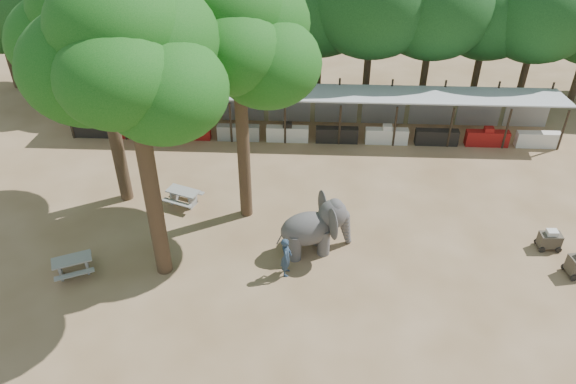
{
  "coord_description": "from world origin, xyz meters",
  "views": [
    {
      "loc": [
        -0.07,
        -14.95,
        16.15
      ],
      "look_at": [
        -1.0,
        5.0,
        2.0
      ],
      "focal_mm": 35.0,
      "sensor_mm": 36.0,
      "label": 1
    }
  ],
  "objects_px": {
    "cart_back": "(550,239)",
    "picnic_table_far": "(183,195)",
    "yard_tree_center": "(126,57)",
    "yard_tree_back": "(234,35)",
    "handler": "(286,257)",
    "elephant": "(316,227)",
    "picnic_table_near": "(73,264)",
    "yard_tree_left": "(92,33)"
  },
  "relations": [
    {
      "from": "yard_tree_left",
      "to": "picnic_table_far",
      "type": "bearing_deg",
      "value": -10.71
    },
    {
      "from": "yard_tree_left",
      "to": "yard_tree_back",
      "type": "height_order",
      "value": "yard_tree_back"
    },
    {
      "from": "yard_tree_center",
      "to": "picnic_table_far",
      "type": "xyz_separation_m",
      "value": [
        0.04,
        4.43,
        -8.71
      ]
    },
    {
      "from": "yard_tree_center",
      "to": "yard_tree_back",
      "type": "relative_size",
      "value": 1.06
    },
    {
      "from": "yard_tree_back",
      "to": "cart_back",
      "type": "xyz_separation_m",
      "value": [
        13.5,
        -2.06,
        -8.06
      ]
    },
    {
      "from": "elephant",
      "to": "handler",
      "type": "height_order",
      "value": "elephant"
    },
    {
      "from": "yard_tree_center",
      "to": "handler",
      "type": "relative_size",
      "value": 6.63
    },
    {
      "from": "yard_tree_center",
      "to": "picnic_table_near",
      "type": "bearing_deg",
      "value": -170.63
    },
    {
      "from": "elephant",
      "to": "cart_back",
      "type": "bearing_deg",
      "value": -14.98
    },
    {
      "from": "yard_tree_back",
      "to": "elephant",
      "type": "height_order",
      "value": "yard_tree_back"
    },
    {
      "from": "yard_tree_left",
      "to": "picnic_table_near",
      "type": "distance_m",
      "value": 9.52
    },
    {
      "from": "yard_tree_left",
      "to": "handler",
      "type": "height_order",
      "value": "yard_tree_left"
    },
    {
      "from": "yard_tree_center",
      "to": "handler",
      "type": "height_order",
      "value": "yard_tree_center"
    },
    {
      "from": "handler",
      "to": "cart_back",
      "type": "distance_m",
      "value": 11.51
    },
    {
      "from": "elephant",
      "to": "yard_tree_back",
      "type": "bearing_deg",
      "value": 124.55
    },
    {
      "from": "handler",
      "to": "picnic_table_near",
      "type": "xyz_separation_m",
      "value": [
        -8.72,
        -0.4,
        -0.4
      ]
    },
    {
      "from": "handler",
      "to": "yard_tree_center",
      "type": "bearing_deg",
      "value": 91.77
    },
    {
      "from": "yard_tree_center",
      "to": "cart_back",
      "type": "distance_m",
      "value": 18.77
    },
    {
      "from": "picnic_table_near",
      "to": "cart_back",
      "type": "height_order",
      "value": "cart_back"
    },
    {
      "from": "elephant",
      "to": "picnic_table_far",
      "type": "height_order",
      "value": "elephant"
    },
    {
      "from": "cart_back",
      "to": "picnic_table_far",
      "type": "bearing_deg",
      "value": 169.47
    },
    {
      "from": "yard_tree_left",
      "to": "picnic_table_far",
      "type": "distance_m",
      "value": 8.3
    },
    {
      "from": "picnic_table_far",
      "to": "cart_back",
      "type": "relative_size",
      "value": 1.9
    },
    {
      "from": "yard_tree_left",
      "to": "picnic_table_near",
      "type": "relative_size",
      "value": 5.52
    },
    {
      "from": "yard_tree_left",
      "to": "handler",
      "type": "bearing_deg",
      "value": -32.29
    },
    {
      "from": "yard_tree_center",
      "to": "cart_back",
      "type": "height_order",
      "value": "yard_tree_center"
    },
    {
      "from": "yard_tree_center",
      "to": "elephant",
      "type": "height_order",
      "value": "yard_tree_center"
    },
    {
      "from": "handler",
      "to": "picnic_table_near",
      "type": "height_order",
      "value": "handler"
    },
    {
      "from": "yard_tree_center",
      "to": "yard_tree_back",
      "type": "distance_m",
      "value": 5.04
    },
    {
      "from": "handler",
      "to": "picnic_table_far",
      "type": "bearing_deg",
      "value": 52.01
    },
    {
      "from": "handler",
      "to": "cart_back",
      "type": "height_order",
      "value": "handler"
    },
    {
      "from": "picnic_table_near",
      "to": "cart_back",
      "type": "bearing_deg",
      "value": -17.52
    },
    {
      "from": "yard_tree_back",
      "to": "picnic_table_near",
      "type": "bearing_deg",
      "value": -144.9
    },
    {
      "from": "yard_tree_back",
      "to": "yard_tree_left",
      "type": "bearing_deg",
      "value": 170.54
    },
    {
      "from": "yard_tree_back",
      "to": "picnic_table_near",
      "type": "height_order",
      "value": "yard_tree_back"
    },
    {
      "from": "yard_tree_left",
      "to": "handler",
      "type": "relative_size",
      "value": 6.07
    },
    {
      "from": "yard_tree_center",
      "to": "handler",
      "type": "xyz_separation_m",
      "value": [
        5.2,
        -0.18,
        -8.3
      ]
    },
    {
      "from": "cart_back",
      "to": "elephant",
      "type": "bearing_deg",
      "value": -178.94
    },
    {
      "from": "yard_tree_center",
      "to": "yard_tree_back",
      "type": "height_order",
      "value": "yard_tree_center"
    },
    {
      "from": "yard_tree_center",
      "to": "yard_tree_back",
      "type": "xyz_separation_m",
      "value": [
        3.0,
        4.0,
        -0.67
      ]
    },
    {
      "from": "elephant",
      "to": "picnic_table_near",
      "type": "distance_m",
      "value": 10.13
    },
    {
      "from": "handler",
      "to": "picnic_table_far",
      "type": "distance_m",
      "value": 6.93
    }
  ]
}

